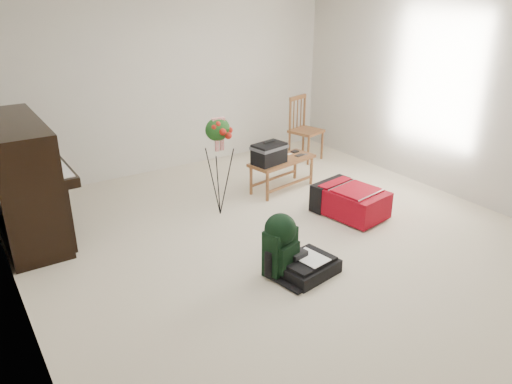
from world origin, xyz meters
TOP-DOWN VIEW (x-y plane):
  - floor at (0.00, 0.00)m, footprint 5.00×5.50m
  - wall_back at (0.00, 2.75)m, footprint 5.00×0.04m
  - wall_left at (-2.50, 0.00)m, footprint 0.04×5.50m
  - wall_right at (2.50, 0.00)m, footprint 0.04×5.50m
  - piano at (-2.19, 1.60)m, footprint 0.71×1.50m
  - bench at (0.64, 1.20)m, footprint 0.96×0.52m
  - dining_chair at (1.79, 2.00)m, footprint 0.51×0.51m
  - red_suitcase at (0.99, 0.18)m, footprint 0.65×0.86m
  - black_duffel at (-0.21, -0.59)m, footprint 0.59×0.50m
  - green_backpack at (-0.41, -0.45)m, footprint 0.34×0.31m
  - flower_stand at (-0.25, 0.97)m, footprint 0.41×0.41m

SIDE VIEW (x-z plane):
  - floor at x=0.00m, z-range -0.01..0.01m
  - black_duffel at x=-0.21m, z-range -0.03..0.19m
  - red_suitcase at x=0.99m, z-range 0.01..0.35m
  - green_backpack at x=-0.41m, z-range 0.03..0.63m
  - dining_chair at x=1.79m, z-range -0.01..0.94m
  - bench at x=0.64m, z-range 0.14..0.85m
  - flower_stand at x=-0.25m, z-range -0.01..1.17m
  - piano at x=-2.19m, z-range -0.03..1.22m
  - wall_back at x=0.00m, z-range 0.00..2.50m
  - wall_left at x=-2.50m, z-range 0.00..2.50m
  - wall_right at x=2.50m, z-range 0.00..2.50m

